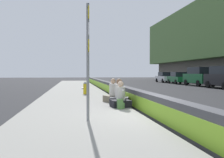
{
  "coord_description": "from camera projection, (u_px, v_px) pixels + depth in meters",
  "views": [
    {
      "loc": [
        -8.53,
        2.87,
        1.62
      ],
      "look_at": [
        8.74,
        0.28,
        1.19
      ],
      "focal_mm": 42.03,
      "sensor_mm": 36.0,
      "label": 1
    }
  ],
  "objects": [
    {
      "name": "route_sign_post",
      "position": [
        88.0,
        53.0,
        8.03
      ],
      "size": [
        0.44,
        0.09,
        3.6
      ],
      "color": "gray",
      "rests_on": "sidewalk_strip"
    },
    {
      "name": "sidewalk_strip",
      "position": [
        80.0,
        120.0,
        8.51
      ],
      "size": [
        80.0,
        4.4,
        0.14
      ],
      "primitive_type": "cube",
      "color": "gray",
      "rests_on": "ground_plane"
    },
    {
      "name": "parked_car_far",
      "position": [
        178.0,
        78.0,
        37.55
      ],
      "size": [
        4.56,
        2.08,
        1.71
      ],
      "color": "#145128",
      "rests_on": "ground_plane"
    },
    {
      "name": "jersey_barrier",
      "position": [
        158.0,
        108.0,
        8.89
      ],
      "size": [
        76.0,
        0.45,
        0.85
      ],
      "color": "#47474C",
      "rests_on": "ground_plane"
    },
    {
      "name": "fire_hydrant",
      "position": [
        85.0,
        88.0,
        17.87
      ],
      "size": [
        0.26,
        0.46,
        0.88
      ],
      "color": "gold",
      "rests_on": "sidewalk_strip"
    },
    {
      "name": "backpack",
      "position": [
        120.0,
        104.0,
        10.69
      ],
      "size": [
        0.32,
        0.28,
        0.4
      ],
      "color": "#4C7A3D",
      "rests_on": "sidewalk_strip"
    },
    {
      "name": "seated_person_middle",
      "position": [
        119.0,
        96.0,
        12.27
      ],
      "size": [
        0.91,
        1.01,
        1.19
      ],
      "color": "#424247",
      "rests_on": "sidewalk_strip"
    },
    {
      "name": "seated_person_foreground",
      "position": [
        121.0,
        99.0,
        11.23
      ],
      "size": [
        0.77,
        0.88,
        1.12
      ],
      "color": "black",
      "rests_on": "sidewalk_strip"
    },
    {
      "name": "seated_person_rear",
      "position": [
        113.0,
        94.0,
        13.3
      ],
      "size": [
        0.96,
        1.04,
        1.18
      ],
      "color": "#706651",
      "rests_on": "sidewalk_strip"
    },
    {
      "name": "ground_plane",
      "position": [
        158.0,
        120.0,
        8.9
      ],
      "size": [
        160.0,
        160.0,
        0.0
      ],
      "primitive_type": "plane",
      "color": "#2B2B2D",
      "rests_on": "ground"
    },
    {
      "name": "parked_car_farther",
      "position": [
        165.0,
        77.0,
        43.3
      ],
      "size": [
        4.52,
        2.0,
        1.71
      ],
      "color": "silver",
      "rests_on": "ground_plane"
    },
    {
      "name": "parked_car_midline",
      "position": [
        199.0,
        76.0,
        31.57
      ],
      "size": [
        4.86,
        2.19,
        2.28
      ],
      "color": "#145128",
      "rests_on": "ground_plane"
    }
  ]
}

